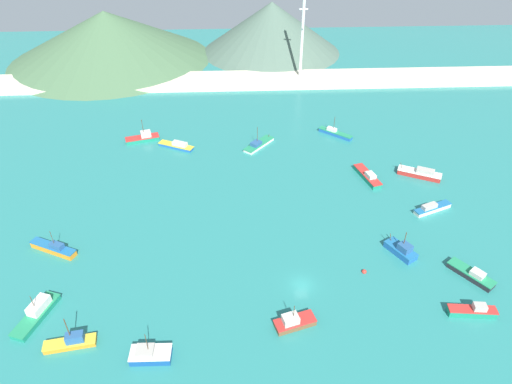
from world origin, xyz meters
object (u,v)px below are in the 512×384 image
at_px(fishing_boat_4, 472,274).
at_px(fishing_boat_13, 368,176).
at_px(fishing_boat_12, 143,138).
at_px(fishing_boat_14, 177,145).
at_px(fishing_boat_2, 37,313).
at_px(fishing_boat_3, 432,208).
at_px(fishing_boat_0, 294,322).
at_px(fishing_boat_7, 150,354).
at_px(radio_tower, 302,37).
at_px(fishing_boat_1, 420,173).
at_px(fishing_boat_9, 54,248).
at_px(buoy_1, 364,272).
at_px(fishing_boat_5, 71,342).
at_px(fishing_boat_10, 401,250).
at_px(fishing_boat_8, 258,144).
at_px(fishing_boat_11, 473,311).
at_px(fishing_boat_6, 335,133).

height_order(fishing_boat_4, fishing_boat_13, fishing_boat_13).
bearing_deg(fishing_boat_12, fishing_boat_14, -24.78).
height_order(fishing_boat_2, fishing_boat_13, fishing_boat_2).
bearing_deg(fishing_boat_3, fishing_boat_4, -89.57).
xyz_separation_m(fishing_boat_0, fishing_boat_7, (-24.06, -5.28, -0.03)).
height_order(fishing_boat_14, radio_tower, radio_tower).
bearing_deg(fishing_boat_1, fishing_boat_4, -93.39).
height_order(fishing_boat_9, buoy_1, fishing_boat_9).
bearing_deg(fishing_boat_4, fishing_boat_3, 90.43).
bearing_deg(fishing_boat_5, radio_tower, 65.44).
distance_m(fishing_boat_4, fishing_boat_10, 13.70).
height_order(fishing_boat_8, fishing_boat_11, fishing_boat_8).
bearing_deg(radio_tower, fishing_boat_8, -109.84).
relative_size(fishing_boat_7, radio_tower, 0.22).
xyz_separation_m(fishing_boat_5, fishing_boat_7, (13.41, -2.92, -0.03)).
xyz_separation_m(fishing_boat_8, fishing_boat_9, (-44.69, -41.60, 0.27)).
distance_m(fishing_boat_4, fishing_boat_8, 65.55).
xyz_separation_m(fishing_boat_0, fishing_boat_11, (32.17, 0.89, -0.04)).
xyz_separation_m(fishing_boat_2, fishing_boat_11, (77.48, -3.21, -0.07)).
bearing_deg(fishing_boat_0, radio_tower, 82.28).
bearing_deg(fishing_boat_7, fishing_boat_3, 31.02).
xyz_separation_m(fishing_boat_11, buoy_1, (-16.77, 11.11, -0.74)).
relative_size(fishing_boat_3, fishing_boat_14, 0.92).
distance_m(fishing_boat_3, fishing_boat_4, 20.95).
bearing_deg(fishing_boat_10, fishing_boat_6, 94.53).
xyz_separation_m(fishing_boat_0, fishing_boat_1, (38.04, 45.10, -0.03)).
relative_size(fishing_boat_2, fishing_boat_3, 1.10).
bearing_deg(fishing_boat_2, fishing_boat_12, 82.07).
relative_size(fishing_boat_7, fishing_boat_8, 0.66).
xyz_separation_m(fishing_boat_0, fishing_boat_8, (-2.95, 62.53, -0.30)).
height_order(fishing_boat_11, fishing_boat_13, fishing_boat_11).
bearing_deg(fishing_boat_9, fishing_boat_1, 15.76).
distance_m(fishing_boat_1, fishing_boat_4, 35.40).
xyz_separation_m(fishing_boat_3, fishing_boat_10, (-11.54, -13.82, 0.27)).
relative_size(fishing_boat_5, fishing_boat_6, 0.92).
bearing_deg(fishing_boat_1, fishing_boat_11, -97.57).
bearing_deg(fishing_boat_11, fishing_boat_8, 119.67).
relative_size(fishing_boat_1, radio_tower, 0.36).
relative_size(fishing_boat_11, buoy_1, 9.15).
bearing_deg(fishing_boat_3, fishing_boat_0, -139.37).
relative_size(fishing_boat_2, radio_tower, 0.35).
relative_size(fishing_boat_12, buoy_1, 10.69).
distance_m(fishing_boat_3, fishing_boat_14, 69.76).
height_order(fishing_boat_2, fishing_boat_9, fishing_boat_9).
bearing_deg(fishing_boat_0, fishing_boat_4, 15.20).
height_order(fishing_boat_11, fishing_boat_12, fishing_boat_12).
bearing_deg(fishing_boat_9, fishing_boat_2, -82.12).
relative_size(fishing_boat_3, fishing_boat_7, 1.44).
xyz_separation_m(fishing_boat_5, fishing_boat_6, (57.67, 70.43, -0.22)).
bearing_deg(fishing_boat_11, fishing_boat_14, 133.30).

